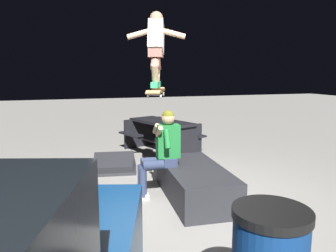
% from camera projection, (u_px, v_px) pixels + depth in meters
% --- Properties ---
extents(ground_plane, '(40.00, 40.00, 0.00)m').
position_uv_depth(ground_plane, '(185.00, 200.00, 4.73)').
color(ground_plane, gray).
extents(ledge_box_main, '(1.79, 0.95, 0.47)m').
position_uv_depth(ledge_box_main, '(195.00, 183.00, 4.80)').
color(ledge_box_main, '#28282D').
rests_on(ledge_box_main, ground).
extents(person_sitting_on_ledge, '(0.60, 0.77, 1.31)m').
position_uv_depth(person_sitting_on_ledge, '(161.00, 149.00, 4.82)').
color(person_sitting_on_ledge, '#2D3856').
rests_on(person_sitting_on_ledge, ground).
extents(skateboard, '(1.02, 0.55, 0.13)m').
position_uv_depth(skateboard, '(156.00, 92.00, 4.85)').
color(skateboard, '#AD8451').
extents(skater_airborne, '(0.63, 0.86, 1.12)m').
position_uv_depth(skater_airborne, '(156.00, 46.00, 4.79)').
color(skater_airborne, '#2D9E66').
extents(kicker_ramp, '(1.11, 0.98, 0.31)m').
position_uv_depth(kicker_ramp, '(114.00, 166.00, 6.30)').
color(kicker_ramp, '#28282D').
rests_on(kicker_ramp, ground).
extents(picnic_table_back, '(2.06, 1.86, 0.75)m').
position_uv_depth(picnic_table_back, '(161.00, 131.00, 7.60)').
color(picnic_table_back, black).
rests_on(picnic_table_back, ground).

